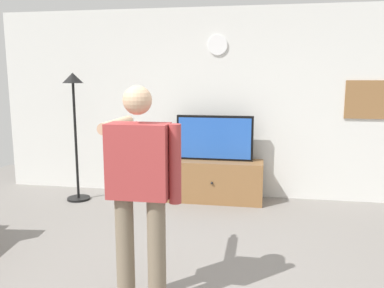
{
  "coord_description": "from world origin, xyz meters",
  "views": [
    {
      "loc": [
        0.74,
        -2.82,
        1.75
      ],
      "look_at": [
        0.03,
        1.2,
        1.05
      ],
      "focal_mm": 37.26,
      "sensor_mm": 36.0,
      "label": 1
    }
  ],
  "objects_px": {
    "tv_stand": "(214,181)",
    "television": "(215,138)",
    "framed_picture": "(371,100)",
    "person_standing_nearer_lamp": "(140,183)",
    "wall_clock": "(218,45)",
    "floor_lamp": "(74,110)"
  },
  "relations": [
    {
      "from": "tv_stand",
      "to": "television",
      "type": "xyz_separation_m",
      "value": [
        -0.0,
        0.05,
        0.6
      ]
    },
    {
      "from": "framed_picture",
      "to": "person_standing_nearer_lamp",
      "type": "relative_size",
      "value": 0.4
    },
    {
      "from": "wall_clock",
      "to": "person_standing_nearer_lamp",
      "type": "xyz_separation_m",
      "value": [
        -0.24,
        -2.96,
        -1.21
      ]
    },
    {
      "from": "television",
      "to": "framed_picture",
      "type": "bearing_deg",
      "value": 6.81
    },
    {
      "from": "television",
      "to": "person_standing_nearer_lamp",
      "type": "height_order",
      "value": "person_standing_nearer_lamp"
    },
    {
      "from": "framed_picture",
      "to": "floor_lamp",
      "type": "relative_size",
      "value": 0.38
    },
    {
      "from": "floor_lamp",
      "to": "person_standing_nearer_lamp",
      "type": "relative_size",
      "value": 1.06
    },
    {
      "from": "tv_stand",
      "to": "wall_clock",
      "type": "bearing_deg",
      "value": 90.0
    },
    {
      "from": "wall_clock",
      "to": "tv_stand",
      "type": "bearing_deg",
      "value": -90.0
    },
    {
      "from": "floor_lamp",
      "to": "person_standing_nearer_lamp",
      "type": "height_order",
      "value": "floor_lamp"
    },
    {
      "from": "person_standing_nearer_lamp",
      "to": "wall_clock",
      "type": "bearing_deg",
      "value": 85.44
    },
    {
      "from": "framed_picture",
      "to": "floor_lamp",
      "type": "distance_m",
      "value": 4.04
    },
    {
      "from": "framed_picture",
      "to": "person_standing_nearer_lamp",
      "type": "xyz_separation_m",
      "value": [
        -2.32,
        -2.97,
        -0.47
      ]
    },
    {
      "from": "framed_picture",
      "to": "tv_stand",
      "type": "bearing_deg",
      "value": -171.94
    },
    {
      "from": "television",
      "to": "framed_picture",
      "type": "relative_size",
      "value": 1.58
    },
    {
      "from": "tv_stand",
      "to": "framed_picture",
      "type": "bearing_deg",
      "value": 8.06
    },
    {
      "from": "framed_picture",
      "to": "floor_lamp",
      "type": "xyz_separation_m",
      "value": [
        -4.0,
        -0.58,
        -0.15
      ]
    },
    {
      "from": "tv_stand",
      "to": "person_standing_nearer_lamp",
      "type": "height_order",
      "value": "person_standing_nearer_lamp"
    },
    {
      "from": "tv_stand",
      "to": "television",
      "type": "height_order",
      "value": "television"
    },
    {
      "from": "tv_stand",
      "to": "framed_picture",
      "type": "height_order",
      "value": "framed_picture"
    },
    {
      "from": "tv_stand",
      "to": "floor_lamp",
      "type": "xyz_separation_m",
      "value": [
        -1.92,
        -0.29,
        0.99
      ]
    },
    {
      "from": "tv_stand",
      "to": "person_standing_nearer_lamp",
      "type": "distance_m",
      "value": 2.77
    }
  ]
}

